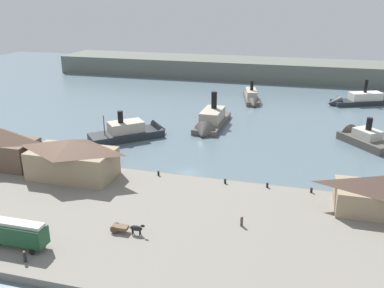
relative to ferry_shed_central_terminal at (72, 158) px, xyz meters
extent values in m
plane|color=slate|center=(21.24, 10.28, -5.27)|extent=(320.00, 320.00, 0.00)
cube|color=gray|center=(21.24, -11.72, -4.67)|extent=(110.00, 36.00, 1.20)
cube|color=#666159|center=(21.24, 6.68, -4.77)|extent=(110.00, 0.80, 1.00)
cube|color=#998466|center=(0.00, 0.00, -1.19)|extent=(16.56, 8.83, 5.76)
pyramid|color=brown|center=(0.00, 0.00, 2.82)|extent=(16.89, 9.27, 2.26)
cube|color=#1E4C2D|center=(4.53, -24.01, -1.76)|extent=(9.69, 2.48, 2.81)
cube|color=beige|center=(4.53, -24.01, -0.10)|extent=(9.30, 1.74, 0.50)
cylinder|color=black|center=(7.92, -22.76, -3.62)|extent=(0.90, 0.18, 0.90)
cylinder|color=black|center=(7.92, -25.25, -3.62)|extent=(0.90, 0.18, 0.90)
cylinder|color=black|center=(1.14, -22.76, -3.62)|extent=(0.90, 0.18, 0.90)
cube|color=brown|center=(17.49, -16.54, -3.22)|extent=(2.57, 1.29, 0.50)
cylinder|color=#4C3828|center=(16.72, -15.89, -3.47)|extent=(1.20, 0.10, 1.20)
cylinder|color=#4C3828|center=(16.72, -17.18, -3.47)|extent=(1.20, 0.10, 1.20)
ellipsoid|color=black|center=(20.18, -16.54, -2.97)|extent=(2.00, 0.70, 0.90)
ellipsoid|color=black|center=(21.28, -16.54, -2.42)|extent=(0.70, 0.32, 0.44)
cylinder|color=black|center=(20.78, -16.34, -3.57)|extent=(0.16, 0.16, 1.00)
cylinder|color=black|center=(20.78, -16.74, -3.57)|extent=(0.16, 0.16, 1.00)
cylinder|color=black|center=(19.58, -16.34, -3.57)|extent=(0.16, 0.16, 1.00)
cylinder|color=black|center=(19.58, -16.74, -3.57)|extent=(0.16, 0.16, 1.00)
cylinder|color=#4C3D33|center=(35.43, -9.93, -3.31)|extent=(0.44, 0.44, 1.51)
sphere|color=#CCA889|center=(35.43, -9.93, -2.42)|extent=(0.28, 0.28, 0.28)
cylinder|color=#232328|center=(7.99, -26.90, -3.31)|extent=(0.44, 0.44, 1.51)
sphere|color=#CCA889|center=(7.99, -26.90, -2.42)|extent=(0.28, 0.28, 0.28)
cylinder|color=black|center=(16.26, 4.99, -3.62)|extent=(0.44, 0.44, 0.90)
cylinder|color=black|center=(30.05, 4.79, -3.62)|extent=(0.44, 0.44, 0.90)
cylinder|color=black|center=(46.27, 5.01, -3.62)|extent=(0.44, 0.44, 0.90)
cylinder|color=black|center=(38.15, 5.09, -3.62)|extent=(0.44, 0.44, 0.90)
cube|color=#514C47|center=(59.90, 38.15, -4.27)|extent=(13.95, 15.10, 2.00)
cone|color=#514C47|center=(55.39, 43.69, -4.27)|extent=(6.07, 5.61, 5.73)
cube|color=beige|center=(59.90, 38.15, -2.18)|extent=(7.38, 7.60, 2.17)
cylinder|color=black|center=(59.97, 38.07, 0.43)|extent=(1.46, 1.46, 3.05)
cube|color=#23282D|center=(-0.41, 27.29, -4.27)|extent=(18.78, 17.63, 2.00)
cone|color=#23282D|center=(6.76, 33.58, -4.27)|extent=(6.57, 6.82, 6.06)
cube|color=#B2A893|center=(-0.41, 27.29, -1.92)|extent=(10.02, 9.68, 2.69)
cylinder|color=black|center=(-1.42, 26.42, 0.94)|extent=(1.41, 1.41, 3.03)
cylinder|color=brown|center=(-4.72, 23.53, -0.71)|extent=(0.24, 0.24, 5.12)
cube|color=#514C47|center=(18.91, 44.61, -4.52)|extent=(7.30, 20.87, 1.49)
cone|color=#514C47|center=(18.69, 34.25, -4.52)|extent=(6.25, 3.86, 6.17)
cube|color=#B2A893|center=(18.91, 44.61, -2.18)|extent=(5.60, 10.84, 3.19)
cylinder|color=black|center=(18.95, 46.44, 1.82)|extent=(1.63, 1.63, 4.81)
cube|color=#23282D|center=(64.70, 81.77, -4.48)|extent=(23.23, 14.33, 1.58)
cone|color=#23282D|center=(54.23, 77.26, -4.48)|extent=(5.83, 6.41, 5.22)
cube|color=silver|center=(64.70, 81.77, -2.39)|extent=(11.60, 8.35, 2.60)
cylinder|color=black|center=(64.39, 81.63, 1.15)|extent=(1.08, 1.08, 4.46)
cube|color=#514C47|center=(26.03, 77.50, -4.49)|extent=(8.34, 19.41, 1.54)
cone|color=#514C47|center=(27.94, 68.26, -4.49)|extent=(4.75, 4.17, 4.15)
cube|color=#B2A893|center=(26.03, 77.50, -2.58)|extent=(5.33, 10.27, 2.28)
cylinder|color=black|center=(26.19, 76.72, 0.25)|extent=(1.14, 1.14, 3.38)
cube|color=#60665B|center=(21.24, 120.28, -1.27)|extent=(180.00, 24.00, 8.00)
camera|label=1|loc=(42.38, -67.03, 30.73)|focal=38.47mm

